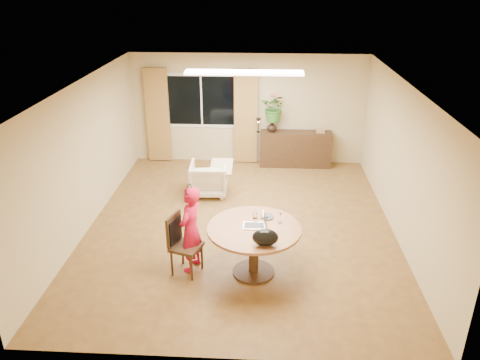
# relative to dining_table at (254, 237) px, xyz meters

# --- Properties ---
(floor) EXTENTS (6.50, 6.50, 0.00)m
(floor) POSITION_rel_dining_table_xyz_m (-0.28, 1.46, -0.63)
(floor) COLOR brown
(floor) RESTS_ON ground
(ceiling) EXTENTS (6.50, 6.50, 0.00)m
(ceiling) POSITION_rel_dining_table_xyz_m (-0.28, 1.46, 1.97)
(ceiling) COLOR white
(ceiling) RESTS_ON wall_back
(wall_back) EXTENTS (5.50, 0.00, 5.50)m
(wall_back) POSITION_rel_dining_table_xyz_m (-0.28, 4.71, 0.67)
(wall_back) COLOR tan
(wall_back) RESTS_ON floor
(wall_left) EXTENTS (0.00, 6.50, 6.50)m
(wall_left) POSITION_rel_dining_table_xyz_m (-3.03, 1.46, 0.67)
(wall_left) COLOR tan
(wall_left) RESTS_ON floor
(wall_right) EXTENTS (0.00, 6.50, 6.50)m
(wall_right) POSITION_rel_dining_table_xyz_m (2.47, 1.46, 0.67)
(wall_right) COLOR tan
(wall_right) RESTS_ON floor
(window) EXTENTS (1.70, 0.03, 1.30)m
(window) POSITION_rel_dining_table_xyz_m (-1.38, 4.69, 0.87)
(window) COLOR white
(window) RESTS_ON wall_back
(curtain_left) EXTENTS (0.55, 0.08, 2.25)m
(curtain_left) POSITION_rel_dining_table_xyz_m (-2.43, 4.61, 0.51)
(curtain_left) COLOR olive
(curtain_left) RESTS_ON wall_back
(curtain_right) EXTENTS (0.55, 0.08, 2.25)m
(curtain_right) POSITION_rel_dining_table_xyz_m (-0.33, 4.61, 0.51)
(curtain_right) COLOR olive
(curtain_right) RESTS_ON wall_back
(ceiling_panel) EXTENTS (2.20, 0.35, 0.05)m
(ceiling_panel) POSITION_rel_dining_table_xyz_m (-0.28, 2.66, 1.93)
(ceiling_panel) COLOR white
(ceiling_panel) RESTS_ON ceiling
(dining_table) EXTENTS (1.41, 1.41, 0.80)m
(dining_table) POSITION_rel_dining_table_xyz_m (0.00, 0.00, 0.00)
(dining_table) COLOR brown
(dining_table) RESTS_ON floor
(dining_chair) EXTENTS (0.57, 0.55, 0.96)m
(dining_chair) POSITION_rel_dining_table_xyz_m (-1.02, -0.03, -0.15)
(dining_chair) COLOR #301D10
(dining_chair) RESTS_ON floor
(child) EXTENTS (0.58, 0.47, 1.39)m
(child) POSITION_rel_dining_table_xyz_m (-0.96, 0.08, 0.06)
(child) COLOR red
(child) RESTS_ON floor
(laptop) EXTENTS (0.35, 0.24, 0.23)m
(laptop) POSITION_rel_dining_table_xyz_m (-0.00, 0.04, 0.29)
(laptop) COLOR #B7B7BC
(laptop) RESTS_ON dining_table
(tumbler) EXTENTS (0.09, 0.09, 0.10)m
(tumbler) POSITION_rel_dining_table_xyz_m (0.01, 0.29, 0.22)
(tumbler) COLOR white
(tumbler) RESTS_ON dining_table
(wine_glass) EXTENTS (0.08, 0.08, 0.20)m
(wine_glass) POSITION_rel_dining_table_xyz_m (0.39, 0.16, 0.27)
(wine_glass) COLOR white
(wine_glass) RESTS_ON dining_table
(pot_lid) EXTENTS (0.21, 0.21, 0.03)m
(pot_lid) POSITION_rel_dining_table_xyz_m (0.19, 0.32, 0.19)
(pot_lid) COLOR white
(pot_lid) RESTS_ON dining_table
(handbag) EXTENTS (0.40, 0.27, 0.25)m
(handbag) POSITION_rel_dining_table_xyz_m (0.17, -0.48, 0.29)
(handbag) COLOR black
(handbag) RESTS_ON dining_table
(armchair) EXTENTS (0.77, 0.79, 0.69)m
(armchair) POSITION_rel_dining_table_xyz_m (-1.02, 2.78, -0.28)
(armchair) COLOR beige
(armchair) RESTS_ON floor
(throw) EXTENTS (0.46, 0.55, 0.03)m
(throw) POSITION_rel_dining_table_xyz_m (-0.74, 2.76, 0.08)
(throw) COLOR beige
(throw) RESTS_ON armchair
(sideboard) EXTENTS (1.68, 0.41, 0.84)m
(sideboard) POSITION_rel_dining_table_xyz_m (0.86, 4.47, -0.21)
(sideboard) COLOR #301D10
(sideboard) RESTS_ON floor
(vase) EXTENTS (0.24, 0.24, 0.25)m
(vase) POSITION_rel_dining_table_xyz_m (0.28, 4.47, 0.33)
(vase) COLOR black
(vase) RESTS_ON sideboard
(bouquet) EXTENTS (0.73, 0.68, 0.66)m
(bouquet) POSITION_rel_dining_table_xyz_m (0.34, 4.47, 0.79)
(bouquet) COLOR #246024
(bouquet) RESTS_ON vase
(book_stack) EXTENTS (0.23, 0.20, 0.08)m
(book_stack) POSITION_rel_dining_table_xyz_m (1.43, 4.47, 0.25)
(book_stack) COLOR #956C4C
(book_stack) RESTS_ON sideboard
(desk_lamp) EXTENTS (0.16, 0.16, 0.35)m
(desk_lamp) POSITION_rel_dining_table_xyz_m (-0.03, 4.42, 0.39)
(desk_lamp) COLOR black
(desk_lamp) RESTS_ON sideboard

